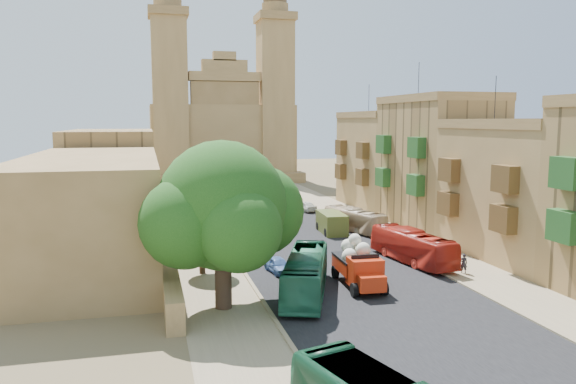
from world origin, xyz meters
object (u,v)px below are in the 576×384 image
church (221,129)px  ficus_tree (224,210)px  olive_pickup (332,223)px  car_dkblue (235,208)px  bus_green_north (306,274)px  car_blue_b (236,190)px  car_white_b (304,206)px  street_tree_c (182,187)px  street_tree_a (202,225)px  car_blue_a (278,265)px  pedestrian_a (464,264)px  car_white_a (268,226)px  street_tree_d (176,181)px  bus_red_east (412,247)px  car_cream (288,218)px  red_truck (359,264)px  bus_cream_east (354,220)px  pedestrian_c (417,237)px  street_tree_b (189,201)px

church → ficus_tree: bearing=-97.2°
olive_pickup → car_dkblue: size_ratio=1.30×
bus_green_north → car_blue_b: size_ratio=2.65×
olive_pickup → car_white_b: 13.56m
ficus_tree → street_tree_c: ficus_tree is taller
street_tree_a → olive_pickup: 18.62m
car_blue_a → pedestrian_a: bearing=-23.2°
car_dkblue → car_white_b: (8.44, -1.19, 0.10)m
street_tree_a → olive_pickup: size_ratio=1.06×
olive_pickup → car_white_a: bearing=165.6°
car_blue_a → car_dkblue: size_ratio=0.86×
car_white_a → car_dkblue: (-1.27, 13.12, -0.12)m
street_tree_a → pedestrian_a: street_tree_a is taller
street_tree_d → car_dkblue: size_ratio=1.21×
ficus_tree → bus_red_east: ficus_tree is taller
street_tree_c → car_white_b: bearing=5.8°
street_tree_d → ficus_tree: bearing=-89.2°
pedestrian_a → car_white_b: bearing=-64.0°
car_white_a → car_cream: 5.43m
red_truck → car_white_b: size_ratio=1.55×
street_tree_d → car_blue_a: (5.46, -37.09, -2.58)m
street_tree_a → car_white_a: (7.83, 13.59, -2.91)m
red_truck → bus_cream_east: 19.20m
car_white_a → car_cream: size_ratio=0.88×
car_blue_a → car_dkblue: car_blue_a is taller
street_tree_a → pedestrian_a: bearing=-13.9°
church → street_tree_d: bearing=-108.1°
bus_red_east → car_white_a: bearing=-67.3°
red_truck → car_blue_a: bearing=133.7°
bus_cream_east → pedestrian_c: (3.15, -7.55, -0.38)m
bus_green_north → pedestrian_c: (13.68, 11.51, -0.60)m
bus_green_north → pedestrian_a: bus_green_north is taller
ficus_tree → red_truck: bearing=13.2°
red_truck → bus_cream_east: (6.55, 18.04, -0.35)m
olive_pickup → church: bearing=94.2°
street_tree_d → car_white_a: size_ratio=1.13×
pedestrian_c → bus_cream_east: bearing=-170.6°
car_dkblue → pedestrian_a: pedestrian_a is taller
street_tree_d → bus_cream_east: street_tree_d is taller
car_white_a → olive_pickup: bearing=-20.8°
street_tree_d → bus_red_east: street_tree_d is taller
car_white_a → pedestrian_c: (11.82, -8.89, 0.10)m
street_tree_b → car_cream: 12.89m
bus_green_north → car_white_b: (9.02, 32.33, -0.73)m
bus_cream_east → car_white_a: (-8.67, 1.34, -0.48)m
street_tree_b → pedestrian_c: size_ratio=3.50×
street_tree_d → car_dkblue: 11.66m
street_tree_a → car_white_b: bearing=59.6°
church → car_dkblue: church is taller
car_white_b → car_blue_b: bearing=-89.1°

